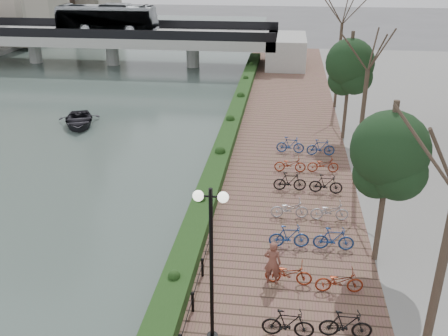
# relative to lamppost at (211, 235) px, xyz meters

# --- Properties ---
(river_water) EXTENTS (30.00, 130.00, 0.02)m
(river_water) POSITION_rel_lamppost_xyz_m (-17.24, 21.16, -4.25)
(river_water) COLOR #445550
(river_water) RESTS_ON ground
(promenade) EXTENTS (8.00, 75.00, 0.50)m
(promenade) POSITION_rel_lamppost_xyz_m (1.76, 13.66, -4.01)
(promenade) COLOR brown
(promenade) RESTS_ON ground
(hedge) EXTENTS (1.10, 56.00, 0.60)m
(hedge) POSITION_rel_lamppost_xyz_m (-1.64, 16.16, -3.46)
(hedge) COLOR #1D3A15
(hedge) RESTS_ON promenade
(lamppost) EXTENTS (1.02, 0.32, 5.26)m
(lamppost) POSITION_rel_lamppost_xyz_m (0.00, 0.00, 0.00)
(lamppost) COLOR black
(lamppost) RESTS_ON promenade
(pedestrian) EXTENTS (0.69, 0.51, 1.73)m
(pedestrian) POSITION_rel_lamppost_xyz_m (1.76, 3.09, -2.89)
(pedestrian) COLOR brown
(pedestrian) RESTS_ON promenade
(bicycle_parking) EXTENTS (2.40, 19.89, 1.00)m
(bicycle_parking) POSITION_rel_lamppost_xyz_m (3.26, 6.78, -3.29)
(bicycle_parking) COLOR #ABAAAF
(bicycle_parking) RESTS_ON promenade
(street_trees) EXTENTS (3.20, 37.12, 6.80)m
(street_trees) POSITION_rel_lamppost_xyz_m (5.76, 8.84, -0.57)
(street_trees) COLOR #352A1F
(street_trees) RESTS_ON promenade
(bridge) EXTENTS (36.00, 10.77, 6.50)m
(bridge) POSITION_rel_lamppost_xyz_m (-17.29, 41.16, -0.89)
(bridge) COLOR #AFAFA9
(bridge) RESTS_ON ground
(boat) EXTENTS (4.29, 4.99, 0.87)m
(boat) POSITION_rel_lamppost_xyz_m (-12.84, 20.59, -3.80)
(boat) COLOR #232228
(boat) RESTS_ON river_water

